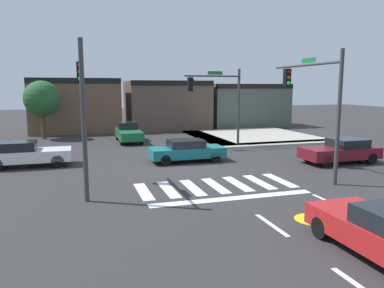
{
  "coord_description": "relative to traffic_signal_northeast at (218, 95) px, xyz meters",
  "views": [
    {
      "loc": [
        -5.76,
        -19.53,
        4.33
      ],
      "look_at": [
        0.02,
        -0.89,
        1.34
      ],
      "focal_mm": 34.79,
      "sensor_mm": 36.0,
      "label": 1
    }
  ],
  "objects": [
    {
      "name": "ground_plane",
      "position": [
        -3.92,
        -5.39,
        -3.81
      ],
      "size": [
        120.0,
        120.0,
        0.0
      ],
      "primitive_type": "plane",
      "color": "#302D30"
    },
    {
      "name": "crosswalk_near",
      "position": [
        -3.92,
        -9.89,
        -3.81
      ],
      "size": [
        6.94,
        2.69,
        0.01
      ],
      "color": "silver",
      "rests_on": "ground_plane"
    },
    {
      "name": "lane_markings",
      "position": [
        -2.77,
        -16.82,
        -3.81
      ],
      "size": [
        6.8,
        18.75,
        0.01
      ],
      "color": "white",
      "rests_on": "ground_plane"
    },
    {
      "name": "bike_detector_marking",
      "position": [
        -2.38,
        -14.85,
        -3.81
      ],
      "size": [
        1.2,
        1.2,
        0.01
      ],
      "color": "yellow",
      "rests_on": "ground_plane"
    },
    {
      "name": "curb_corner_northeast",
      "position": [
        4.57,
        4.02,
        -3.74
      ],
      "size": [
        10.0,
        10.6,
        0.15
      ],
      "color": "#B2AA9E",
      "rests_on": "ground_plane"
    },
    {
      "name": "storefront_row",
      "position": [
        -0.84,
        13.43,
        -1.31
      ],
      "size": [
        26.67,
        6.58,
        5.17
      ],
      "color": "brown",
      "rests_on": "ground_plane"
    },
    {
      "name": "traffic_signal_northeast",
      "position": [
        0.0,
        0.0,
        0.0
      ],
      "size": [
        4.19,
        0.32,
        5.64
      ],
      "rotation": [
        0.0,
        0.0,
        3.14
      ],
      "color": "#383A3D",
      "rests_on": "ground_plane"
    },
    {
      "name": "traffic_signal_southeast",
      "position": [
        1.27,
        -9.38,
        0.28
      ],
      "size": [
        0.32,
        5.53,
        5.97
      ],
      "rotation": [
        0.0,
        0.0,
        1.57
      ],
      "color": "#383A3D",
      "rests_on": "ground_plane"
    },
    {
      "name": "traffic_signal_southwest",
      "position": [
        -9.45,
        -9.01,
        0.34
      ],
      "size": [
        0.32,
        4.79,
        6.1
      ],
      "rotation": [
        0.0,
        0.0,
        1.57
      ],
      "color": "#383A3D",
      "rests_on": "ground_plane"
    },
    {
      "name": "car_white",
      "position": [
        -12.46,
        -3.09,
        -3.08
      ],
      "size": [
        4.44,
        1.77,
        1.41
      ],
      "color": "white",
      "rests_on": "ground_plane"
    },
    {
      "name": "car_maroon",
      "position": [
        4.8,
        -7.31,
        -3.11
      ],
      "size": [
        4.43,
        1.89,
        1.39
      ],
      "rotation": [
        0.0,
        0.0,
        3.14
      ],
      "color": "maroon",
      "rests_on": "ground_plane"
    },
    {
      "name": "car_teal",
      "position": [
        -3.62,
        -4.34,
        -3.15
      ],
      "size": [
        4.34,
        1.71,
        1.3
      ],
      "color": "#196B70",
      "rests_on": "ground_plane"
    },
    {
      "name": "car_green",
      "position": [
        -5.79,
        4.91,
        -3.05
      ],
      "size": [
        1.72,
        4.55,
        1.51
      ],
      "rotation": [
        0.0,
        0.0,
        -1.57
      ],
      "color": "#1E6638",
      "rests_on": "ground_plane"
    },
    {
      "name": "roadside_tree",
      "position": [
        -12.42,
        8.61,
        -0.44
      ],
      "size": [
        2.97,
        2.97,
        4.89
      ],
      "color": "#4C3823",
      "rests_on": "ground_plane"
    }
  ]
}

